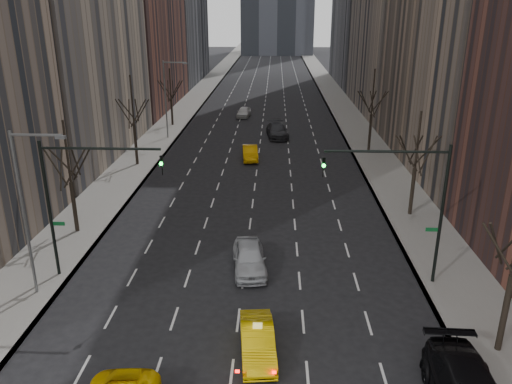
# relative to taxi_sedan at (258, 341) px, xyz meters

# --- Properties ---
(sidewalk_left) EXTENTS (4.50, 320.00, 0.15)m
(sidewalk_left) POSITION_rel_taxi_sedan_xyz_m (-13.31, 64.58, -0.62)
(sidewalk_left) COLOR slate
(sidewalk_left) RESTS_ON ground
(sidewalk_right) EXTENTS (4.50, 320.00, 0.15)m
(sidewalk_right) POSITION_rel_taxi_sedan_xyz_m (11.19, 64.58, -0.62)
(sidewalk_right) COLOR slate
(sidewalk_right) RESTS_ON ground
(tree_lw_b) EXTENTS (3.36, 3.50, 7.82)m
(tree_lw_b) POSITION_rel_taxi_sedan_xyz_m (-13.06, 12.58, 3.02)
(tree_lw_b) COLOR black
(tree_lw_b) RESTS_ON ground
(tree_lw_c) EXTENTS (3.36, 3.50, 8.74)m
(tree_lw_c) POSITION_rel_taxi_sedan_xyz_m (-13.06, 28.58, 3.34)
(tree_lw_c) COLOR black
(tree_lw_c) RESTS_ON ground
(tree_lw_d) EXTENTS (3.36, 3.50, 7.36)m
(tree_lw_d) POSITION_rel_taxi_sedan_xyz_m (-13.06, 46.58, 2.86)
(tree_lw_d) COLOR black
(tree_lw_d) RESTS_ON ground
(tree_rw_a) EXTENTS (3.36, 3.50, 8.28)m
(tree_rw_a) POSITION_rel_taxi_sedan_xyz_m (10.94, 0.58, 3.18)
(tree_rw_a) COLOR black
(tree_rw_a) RESTS_ON ground
(tree_rw_b) EXTENTS (3.36, 3.50, 7.82)m
(tree_rw_b) POSITION_rel_taxi_sedan_xyz_m (10.94, 16.58, 3.02)
(tree_rw_b) COLOR black
(tree_rw_b) RESTS_ON ground
(tree_rw_c) EXTENTS (3.36, 3.50, 8.74)m
(tree_rw_c) POSITION_rel_taxi_sedan_xyz_m (10.94, 34.58, 3.34)
(tree_rw_c) COLOR black
(tree_rw_c) RESTS_ON ground
(traffic_mast_left) EXTENTS (6.69, 0.39, 8.00)m
(traffic_mast_left) POSITION_rel_taxi_sedan_xyz_m (-10.17, 6.58, 4.79)
(traffic_mast_left) COLOR black
(traffic_mast_left) RESTS_ON ground
(traffic_mast_right) EXTENTS (6.69, 0.39, 8.00)m
(traffic_mast_right) POSITION_rel_taxi_sedan_xyz_m (8.04, 6.58, 4.79)
(traffic_mast_right) COLOR black
(traffic_mast_right) RESTS_ON ground
(streetlight_near) EXTENTS (2.83, 0.22, 9.00)m
(streetlight_near) POSITION_rel_taxi_sedan_xyz_m (-11.90, 4.58, 4.92)
(streetlight_near) COLOR slate
(streetlight_near) RESTS_ON ground
(streetlight_far) EXTENTS (2.83, 0.22, 9.00)m
(streetlight_far) POSITION_rel_taxi_sedan_xyz_m (-11.90, 39.58, 4.92)
(streetlight_far) COLOR slate
(streetlight_far) RESTS_ON ground
(taxi_sedan) EXTENTS (1.90, 4.37, 1.40)m
(taxi_sedan) POSITION_rel_taxi_sedan_xyz_m (0.00, 0.00, 0.00)
(taxi_sedan) COLOR #E4B804
(taxi_sedan) RESTS_ON ground
(silver_sedan_ahead) EXTENTS (2.44, 4.92, 1.61)m
(silver_sedan_ahead) POSITION_rel_taxi_sedan_xyz_m (-0.76, 7.74, 0.11)
(silver_sedan_ahead) COLOR #ACAFB5
(silver_sedan_ahead) RESTS_ON ground
(far_taxi) EXTENTS (1.91, 4.45, 1.43)m
(far_taxi) POSITION_rel_taxi_sedan_xyz_m (-1.88, 31.04, 0.01)
(far_taxi) COLOR #D99304
(far_taxi) RESTS_ON ground
(far_suv_grey) EXTENTS (2.98, 5.93, 1.65)m
(far_suv_grey) POSITION_rel_taxi_sedan_xyz_m (0.93, 40.81, 0.13)
(far_suv_grey) COLOR #28292C
(far_suv_grey) RESTS_ON ground
(far_car_white) EXTENTS (2.12, 4.40, 1.45)m
(far_car_white) POSITION_rel_taxi_sedan_xyz_m (-3.87, 52.68, 0.03)
(far_car_white) COLOR silver
(far_car_white) RESTS_ON ground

